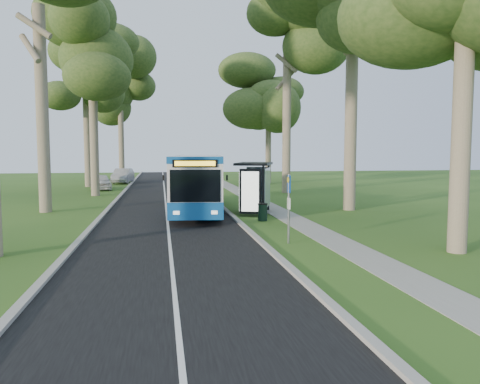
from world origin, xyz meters
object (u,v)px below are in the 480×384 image
object	(u,v)px
car_white	(101,182)
bus_shelter	(258,178)
bus_stop_sign	(289,201)
car_silver	(123,176)
bus	(198,182)
litter_bin	(263,212)

from	to	relation	value
car_white	bus_shelter	bearing A→B (deg)	-70.74
bus_stop_sign	car_silver	size ratio (longest dim) A/B	0.54
bus	bus_shelter	bearing A→B (deg)	-25.49
bus_stop_sign	car_silver	xyz separation A→B (m)	(-9.03, 36.20, -0.85)
bus_shelter	car_white	world-z (taller)	bus_shelter
bus_stop_sign	car_white	world-z (taller)	bus_stop_sign
bus	litter_bin	bearing A→B (deg)	-51.03
litter_bin	car_silver	xyz separation A→B (m)	(-9.31, 30.26, 0.36)
bus_stop_sign	bus_shelter	xyz separation A→B (m)	(0.58, 8.46, 0.40)
bus_stop_sign	litter_bin	distance (m)	6.06
bus_stop_sign	litter_bin	xyz separation A→B (m)	(0.28, 5.93, -1.21)
bus_stop_sign	car_white	bearing A→B (deg)	111.06
bus	car_white	size ratio (longest dim) A/B	3.00
bus_stop_sign	car_white	xyz separation A→B (m)	(-10.35, 27.51, -0.94)
bus_shelter	litter_bin	distance (m)	3.01
litter_bin	bus_shelter	bearing A→B (deg)	83.30
bus	car_silver	xyz separation A→B (m)	(-6.38, 25.77, -0.90)
bus_shelter	car_white	xyz separation A→B (m)	(-10.93, 19.05, -1.35)
bus	bus_shelter	xyz separation A→B (m)	(3.23, -1.97, 0.35)
bus_stop_sign	bus_shelter	bearing A→B (deg)	86.54
bus_stop_sign	bus	bearing A→B (deg)	104.70
bus_shelter	car_silver	bearing A→B (deg)	127.88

